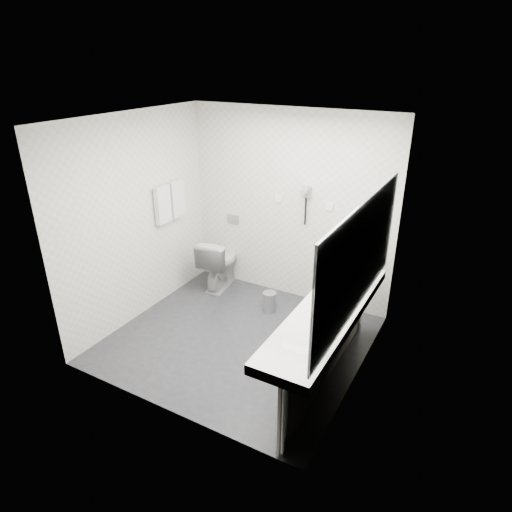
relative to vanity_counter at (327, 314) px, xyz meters
The scene contains 32 objects.
floor 1.39m from the vanity_counter, 169.92° to the left, with size 2.80×2.80×0.00m, color #28282D.
ceiling 2.05m from the vanity_counter, 169.92° to the left, with size 2.80×2.80×0.00m, color white.
wall_back 1.93m from the vanity_counter, 126.87° to the left, with size 2.80×2.80×0.00m, color silver.
wall_front 1.64m from the vanity_counter, 135.64° to the right, with size 2.80×2.80×0.00m, color silver.
wall_left 2.57m from the vanity_counter, behind, with size 2.60×2.60×0.00m, color silver.
wall_right 0.56m from the vanity_counter, 36.03° to the left, with size 2.60×2.60×0.00m, color silver.
vanity_counter is the anchor object (origin of this frame).
vanity_panel 0.43m from the vanity_counter, ahead, with size 0.03×2.15×0.75m, color gray.
vanity_post_near 1.12m from the vanity_counter, 86.97° to the right, with size 0.06×0.06×0.75m, color silver.
vanity_post_far 1.12m from the vanity_counter, 86.97° to the left, with size 0.06×0.06×0.75m, color silver.
mirror 0.70m from the vanity_counter, ahead, with size 0.02×2.20×1.05m, color #B2BCC6.
basin_near 0.65m from the vanity_counter, 90.00° to the right, with size 0.40×0.31×0.05m, color white.
basin_far 0.65m from the vanity_counter, 90.00° to the left, with size 0.40×0.31×0.05m, color white.
faucet_near 0.69m from the vanity_counter, 73.30° to the right, with size 0.04×0.04×0.15m, color silver.
faucet_far 0.69m from the vanity_counter, 73.30° to the left, with size 0.04×0.04×0.15m, color silver.
soap_bottle_a 0.12m from the vanity_counter, 105.61° to the left, with size 0.04×0.04×0.09m, color beige.
soap_bottle_b 0.18m from the vanity_counter, 39.36° to the left, with size 0.07×0.07×0.09m, color beige.
soap_bottle_c 0.12m from the vanity_counter, 73.10° to the left, with size 0.05×0.05×0.12m, color beige.
glass_left 0.30m from the vanity_counter, 73.19° to the left, with size 0.06×0.06×0.11m, color silver.
glass_right 0.43m from the vanity_counter, 79.62° to the left, with size 0.06×0.06×0.10m, color silver.
toilet 2.42m from the vanity_counter, 149.34° to the left, with size 0.42×0.73×0.74m, color white.
flush_plate 2.48m from the vanity_counter, 143.06° to the left, with size 0.18×0.02×0.12m, color #B2B5BA.
pedal_bin 1.61m from the vanity_counter, 139.43° to the left, with size 0.18×0.18×0.25m, color #B2B5BA.
bin_lid 1.55m from the vanity_counter, 139.43° to the left, with size 0.18×0.18×0.01m, color #B2B5BA.
towel_rail 2.69m from the vanity_counter, 163.14° to the left, with size 0.02×0.02×0.62m, color silver.
towel_near 2.59m from the vanity_counter, 166.10° to the left, with size 0.07×0.24×0.48m, color silver.
towel_far 2.67m from the vanity_counter, 160.15° to the left, with size 0.07×0.24×0.48m, color silver.
dryer_cradle 1.85m from the vanity_counter, 120.76° to the left, with size 0.10×0.04×0.14m, color gray.
dryer_barrel 1.81m from the vanity_counter, 122.01° to the left, with size 0.08×0.08×0.14m, color gray.
dryer_cord 1.76m from the vanity_counter, 121.02° to the left, with size 0.02×0.02×0.35m, color black.
switch_plate_a 2.04m from the vanity_counter, 130.59° to the left, with size 0.09×0.02×0.09m, color white.
switch_plate_b 1.69m from the vanity_counter, 111.13° to the left, with size 0.09×0.02×0.09m, color white.
Camera 1 is at (2.29, -3.69, 3.05)m, focal length 31.10 mm.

